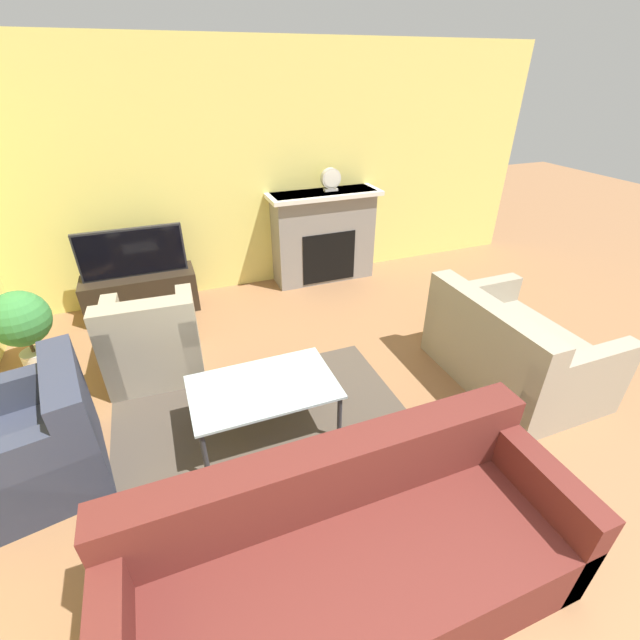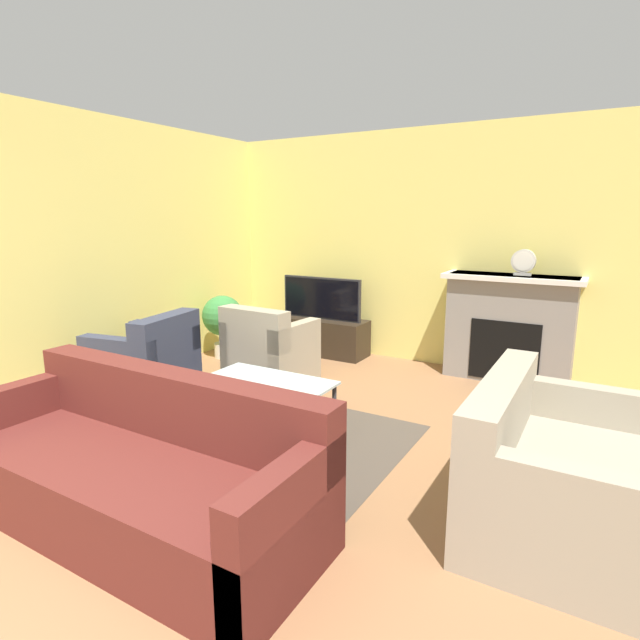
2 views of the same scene
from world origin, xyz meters
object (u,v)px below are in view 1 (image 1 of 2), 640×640
Objects in this scene: armchair_by_window at (39,444)px; mantel_clock at (331,179)px; potted_plant at (21,322)px; couch_sectional at (351,561)px; couch_loveseat at (511,352)px; tv at (132,253)px; coffee_table at (263,390)px; armchair_accent at (154,344)px.

mantel_clock is (2.99, 2.29, 0.96)m from armchair_by_window.
potted_plant is (-0.29, 1.43, 0.19)m from armchair_by_window.
couch_sectional is at bearing 37.56° from armchair_by_window.
potted_plant is at bearing 66.62° from couch_loveseat.
potted_plant is (-1.86, 2.85, 0.20)m from couch_sectional.
mantel_clock reaches higher than armchair_by_window.
tv is 2.46m from coffee_table.
couch_loveseat is at bearing -75.83° from mantel_clock.
mantel_clock is (2.24, 1.34, 0.96)m from armchair_accent.
tv is 2.38m from mantel_clock.
tv is 4.04× the size of mantel_clock.
tv reaches higher than couch_sectional.
couch_loveseat and armchair_accent have the same top height.
couch_loveseat is at bearing 75.43° from armchair_by_window.
coffee_table is at bearing 85.76° from couch_loveseat.
tv reaches higher than armchair_by_window.
armchair_by_window is at bearing 85.78° from couch_loveseat.
couch_loveseat is 3.64m from armchair_by_window.
couch_loveseat is at bearing -4.24° from coffee_table.
armchair_by_window reaches higher than coffee_table.
tv is 3.75m from couch_sectional.
mantel_clock reaches higher than couch_loveseat.
couch_loveseat is at bearing -23.38° from potted_plant.
couch_sectional is 1.32m from coffee_table.
tv is 2.33m from armchair_by_window.
potted_plant is (-1.76, 1.54, 0.10)m from coffee_table.
mantel_clock is at bearing 14.17° from couch_loveseat.
coffee_table is at bearing 94.26° from couch_sectional.
coffee_table is (-0.10, 1.31, 0.10)m from couch_sectional.
potted_plant is at bearing -21.33° from armchair_accent.
tv is 0.48× the size of couch_sectional.
armchair_accent is at bearing 131.34° from armchair_by_window.
mantel_clock reaches higher than armchair_accent.
mantel_clock is at bearing 14.79° from potted_plant.
armchair_accent is 1.16m from potted_plant.
armchair_by_window is 3.55× the size of mantel_clock.
armchair_by_window is (-1.57, 1.42, 0.01)m from couch_sectional.
tv is at bearing 152.64° from armchair_by_window.
couch_sectional is 2.14× the size of coffee_table.
couch_loveseat reaches higher than coffee_table.
couch_sectional is (0.90, -3.61, -0.42)m from tv.
mantel_clock is at bearing 117.16° from armchair_by_window.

